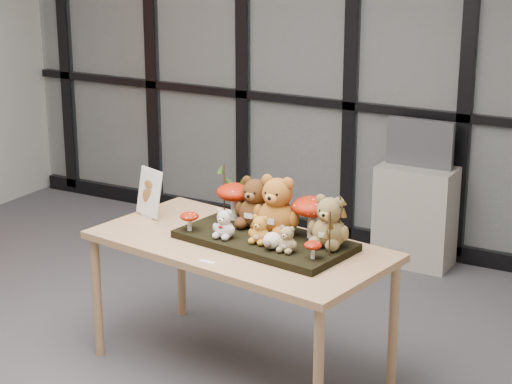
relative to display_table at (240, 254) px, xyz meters
The scene contains 25 objects.
floor 1.07m from the display_table, 158.87° to the right, with size 5.00×5.00×0.00m, color #4F5054.
room_shell 1.30m from the display_table, 158.87° to the right, with size 5.00×5.00×5.00m.
glass_partition 2.42m from the display_table, 109.60° to the left, with size 4.90×0.06×2.78m.
display_table is the anchor object (origin of this frame).
diorama_tray 0.16m from the display_table, 17.75° to the left, with size 0.91×0.46×0.04m, color black.
bear_pooh_yellow 0.34m from the display_table, 36.50° to the left, with size 0.27×0.24×0.35m, color #A96220, non-canonical shape.
bear_brown_medium 0.30m from the display_table, 87.90° to the left, with size 0.23×0.21×0.31m, color #4C2A11, non-canonical shape.
bear_tan_back 0.54m from the display_table, 10.36° to the left, with size 0.22×0.20×0.29m, color olive, non-canonical shape.
bear_small_yellow 0.24m from the display_table, 17.95° to the right, with size 0.13×0.11×0.16m, color orange, non-canonical shape.
bear_white_bow 0.21m from the display_table, 128.11° to the right, with size 0.13×0.12×0.17m, color silver, non-canonical shape.
bear_beige_small 0.38m from the display_table, 15.80° to the right, with size 0.11×0.10×0.15m, color tan, non-canonical shape.
plush_cream_hedgehog 0.30m from the display_table, 20.43° to the right, with size 0.07×0.06×0.09m, color white, non-canonical shape.
mushroom_back_left 0.34m from the display_table, 125.76° to the left, with size 0.20×0.20×0.22m, color #921604, non-canonical shape.
mushroom_back_right 0.44m from the display_table, 23.97° to the left, with size 0.22×0.22×0.24m, color #921604, non-canonical shape.
mushroom_front_left 0.32m from the display_table, 166.82° to the right, with size 0.10×0.10×0.11m, color #921604, non-canonical shape.
mushroom_front_right 0.52m from the display_table, 13.59° to the right, with size 0.09×0.09×0.10m, color #921604, non-canonical shape.
sprig_green_far_left 0.40m from the display_table, 135.88° to the left, with size 0.05×0.05×0.30m, color #163A0D, non-canonical shape.
sprig_green_mid_left 0.35m from the display_table, 112.99° to the left, with size 0.05×0.05×0.23m, color #163A0D, non-canonical shape.
sprig_dry_far_right 0.59m from the display_table, ahead, with size 0.05×0.05×0.27m, color brown, non-canonical shape.
sprig_dry_mid_right 0.58m from the display_table, ahead, with size 0.05×0.05×0.23m, color brown, non-canonical shape.
sprig_green_centre 0.33m from the display_table, 63.22° to the left, with size 0.05×0.05×0.21m, color #163A0D, non-canonical shape.
sign_holder 0.70m from the display_table, 169.60° to the left, with size 0.20×0.12×0.28m.
label_card 0.33m from the display_table, 89.93° to the right, with size 0.09×0.03×0.00m, color white.
cabinet 2.02m from the display_table, 81.92° to the left, with size 0.53×0.31×0.71m, color #9C958B.
monitor 2.02m from the display_table, 81.99° to the left, with size 0.47×0.05×0.33m.
Camera 1 is at (3.07, -3.65, 2.43)m, focal length 65.00 mm.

